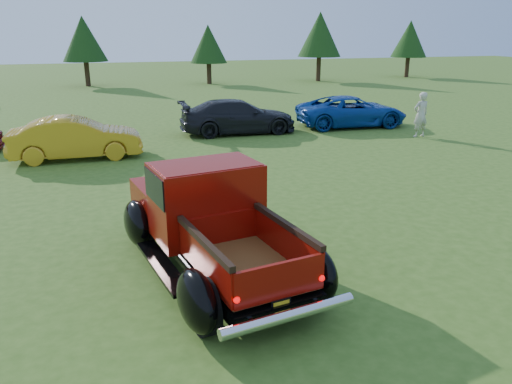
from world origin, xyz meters
name	(u,v)px	position (x,y,z in m)	size (l,w,h in m)	color
ground	(234,240)	(0.00, 0.00, 0.00)	(120.00, 120.00, 0.00)	#365819
tree_mid_left	(84,39)	(-3.00, 31.00, 3.38)	(3.20, 3.20, 5.00)	#332114
tree_mid_right	(208,44)	(6.00, 30.00, 2.97)	(2.82, 2.82, 4.40)	#332114
tree_east	(320,34)	(15.00, 29.50, 3.66)	(3.46, 3.46, 5.40)	#332114
tree_far_east	(410,39)	(24.00, 30.50, 3.25)	(3.07, 3.07, 4.80)	#332114
pickup_truck	(207,217)	(-0.70, -0.84, 0.88)	(3.03, 5.24, 1.85)	black
show_car_yellow	(76,138)	(-3.15, 7.96, 0.68)	(1.43, 4.11, 1.35)	gold
show_car_grey	(238,116)	(2.97, 10.49, 0.68)	(1.90, 4.67, 1.35)	black
show_car_blue	(352,111)	(8.06, 10.47, 0.65)	(2.17, 4.71, 1.31)	navy
spectator	(421,115)	(9.55, 7.67, 0.87)	(0.64, 0.42, 1.74)	#B8B5A0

